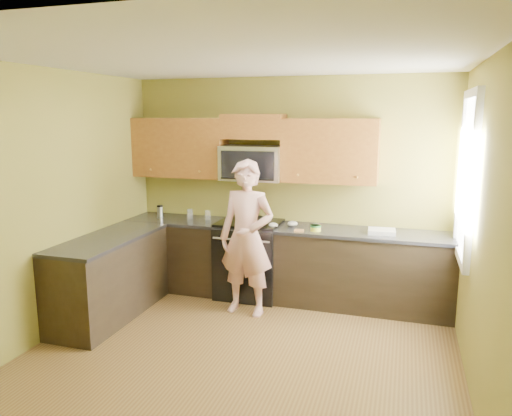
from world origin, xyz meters
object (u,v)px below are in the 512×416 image
at_px(woman, 247,238).
at_px(butter_tub, 316,231).
at_px(frying_pan, 255,222).
at_px(stove, 250,259).
at_px(microwave, 252,180).
at_px(travel_mug, 160,218).

relative_size(woman, butter_tub, 14.25).
bearing_deg(frying_pan, butter_tub, 10.71).
bearing_deg(stove, frying_pan, -20.03).
distance_m(stove, butter_tub, 0.96).
xyz_separation_m(microwave, woman, (0.14, -0.65, -0.57)).
bearing_deg(travel_mug, frying_pan, -1.73).
distance_m(butter_tub, travel_mug, 2.08).
xyz_separation_m(woman, butter_tub, (0.71, 0.40, 0.04)).
xyz_separation_m(stove, travel_mug, (-1.23, 0.01, 0.45)).
bearing_deg(butter_tub, travel_mug, 176.13).
relative_size(woman, travel_mug, 10.77).
bearing_deg(frying_pan, travel_mug, -163.56).
bearing_deg(microwave, butter_tub, -16.66).
xyz_separation_m(stove, woman, (0.14, -0.53, 0.41)).
bearing_deg(travel_mug, stove, -0.59).
xyz_separation_m(frying_pan, travel_mug, (-1.30, 0.04, -0.03)).
xyz_separation_m(stove, microwave, (0.00, 0.12, 0.97)).
xyz_separation_m(microwave, butter_tub, (0.85, -0.25, -0.53)).
relative_size(butter_tub, travel_mug, 0.76).
xyz_separation_m(microwave, frying_pan, (0.07, -0.15, -0.50)).
height_order(woman, travel_mug, woman).
bearing_deg(frying_pan, microwave, 133.98).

